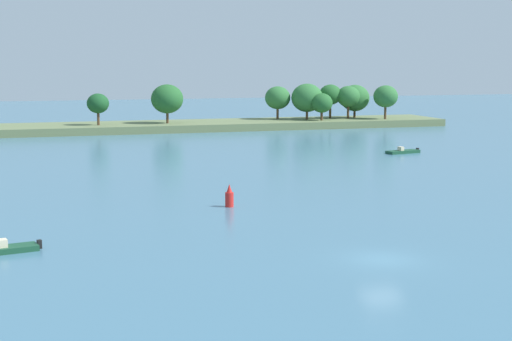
{
  "coord_description": "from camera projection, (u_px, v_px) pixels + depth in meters",
  "views": [
    {
      "loc": [
        -20.44,
        -41.59,
        12.02
      ],
      "look_at": [
        1.16,
        30.92,
        1.2
      ],
      "focal_mm": 54.04,
      "sensor_mm": 36.0,
      "label": 1
    }
  ],
  "objects": [
    {
      "name": "ground_plane",
      "position": [
        382.0,
        259.0,
        46.94
      ],
      "size": [
        400.0,
        400.0,
        0.0
      ],
      "primitive_type": "plane",
      "color": "teal"
    },
    {
      "name": "channel_buoy_red",
      "position": [
        229.0,
        197.0,
        63.74
      ],
      "size": [
        0.7,
        0.7,
        1.9
      ],
      "color": "red",
      "rests_on": "ground"
    },
    {
      "name": "treeline_island",
      "position": [
        254.0,
        114.0,
        138.45
      ],
      "size": [
        79.45,
        13.56,
        7.98
      ],
      "color": "#66754C",
      "rests_on": "ground"
    },
    {
      "name": "fishing_skiff",
      "position": [
        403.0,
        152.0,
        100.78
      ],
      "size": [
        5.0,
        2.45,
        0.88
      ],
      "color": "#19472D",
      "rests_on": "ground"
    },
    {
      "name": "small_motorboat",
      "position": [
        8.0,
        249.0,
        48.73
      ],
      "size": [
        4.07,
        2.16,
        0.86
      ],
      "color": "#19472D",
      "rests_on": "ground"
    }
  ]
}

